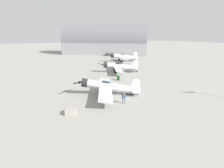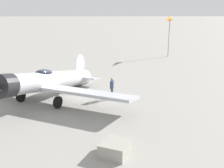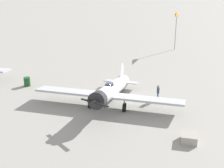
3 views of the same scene
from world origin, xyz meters
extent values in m
plane|color=gray|center=(0.00, 0.00, 0.00)|extent=(400.00, 400.00, 0.00)
cylinder|color=#B7BABF|center=(0.00, 0.00, 1.29)|extent=(8.96, 5.26, 2.88)
cylinder|color=#232326|center=(-3.98, 1.94, 2.07)|extent=(1.63, 1.75, 1.53)
cone|color=#232326|center=(-4.56, 2.22, 2.18)|extent=(0.83, 0.81, 0.67)
cube|color=black|center=(-4.70, 2.29, 2.18)|extent=(2.54, 1.86, 0.38)
ellipsoid|color=black|center=(-0.83, 0.41, 2.00)|extent=(1.94, 1.47, 0.96)
cube|color=#ADAFB5|center=(-1.00, 0.49, 1.13)|extent=(7.66, 12.85, 0.53)
ellipsoid|color=#B7BABF|center=(3.49, -1.70, 1.72)|extent=(1.65, 0.89, 1.95)
cube|color=#ADAFB5|center=(3.31, -1.62, 0.70)|extent=(2.48, 3.54, 0.29)
cylinder|color=#999BA0|center=(-2.17, -0.66, 0.88)|extent=(0.14, 0.14, 0.95)
cylinder|color=black|center=(-2.17, -0.66, 0.40)|extent=(0.81, 0.53, 0.80)
cylinder|color=#999BA0|center=(-0.82, 2.12, 0.88)|extent=(0.14, 0.14, 0.95)
cylinder|color=black|center=(-0.82, 2.12, 0.40)|extent=(0.81, 0.53, 0.80)
cylinder|color=black|center=(3.99, -1.95, 0.14)|extent=(0.30, 0.21, 0.28)
cylinder|color=#384766|center=(-0.28, -4.30, 0.39)|extent=(0.11, 0.11, 0.78)
cylinder|color=#384766|center=(-0.55, -4.23, 0.39)|extent=(0.11, 0.11, 0.78)
cube|color=#384766|center=(-0.42, -4.27, 1.05)|extent=(0.46, 0.31, 0.55)
sphere|color=tan|center=(-0.42, -4.27, 1.45)|extent=(0.20, 0.20, 0.20)
cylinder|color=#384766|center=(-0.17, -4.33, 1.07)|extent=(0.08, 0.08, 0.52)
cylinder|color=#384766|center=(-0.67, -4.20, 1.07)|extent=(0.08, 0.08, 0.52)
cube|color=#9E998E|center=(-8.11, -4.13, 0.31)|extent=(1.66, 1.60, 0.63)
cylinder|color=#19471E|center=(5.87, 7.82, 0.46)|extent=(0.66, 0.66, 0.91)
torus|color=#19471E|center=(5.87, 7.82, 0.64)|extent=(0.69, 0.69, 0.04)
torus|color=#19471E|center=(5.87, 7.82, 0.27)|extent=(0.69, 0.69, 0.04)
cylinder|color=gray|center=(16.75, -12.44, 2.56)|extent=(0.10, 0.10, 5.13)
cone|color=orange|center=(15.69, -11.95, 4.98)|extent=(2.37, 1.48, 0.56)
camera|label=1|loc=(-13.50, -24.70, 9.57)|focal=28.86mm
camera|label=2|loc=(-18.76, -3.60, 6.32)|focal=42.93mm
camera|label=3|loc=(-28.56, 5.59, 12.78)|focal=55.12mm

